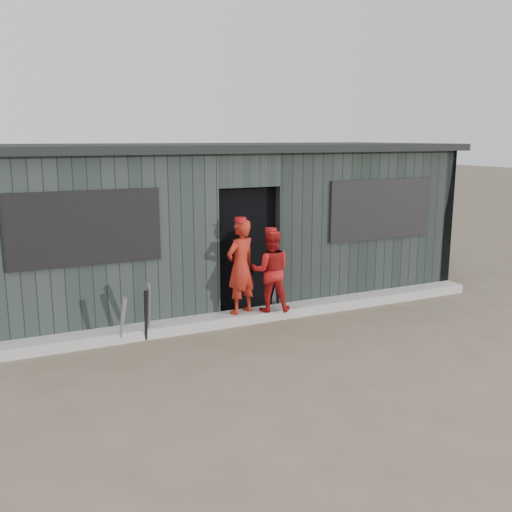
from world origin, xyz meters
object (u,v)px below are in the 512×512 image
bat_mid (149,310)px  player_grey_back (281,268)px  player_red_right (271,271)px  bat_left (122,321)px  bat_right (146,316)px  player_red_left (241,267)px  dugout (214,222)px

bat_mid → player_grey_back: player_grey_back is taller
player_red_right → bat_left: bearing=25.5°
bat_mid → player_grey_back: 2.43m
player_red_right → player_grey_back: 0.70m
bat_left → bat_right: 0.32m
bat_left → player_red_left: 1.90m
bat_left → bat_mid: bat_mid is taller
player_red_left → player_red_right: bearing=147.9°
bat_right → player_grey_back: (2.39, 0.67, 0.29)m
bat_right → bat_mid: bearing=51.0°
player_red_right → dugout: size_ratio=0.15×
bat_right → player_red_left: size_ratio=0.52×
bat_mid → dugout: bearing=47.7°
player_grey_back → dugout: size_ratio=0.16×
bat_right → dugout: size_ratio=0.09×
player_grey_back → player_red_left: bearing=24.4°
bat_right → dugout: 2.75m
player_grey_back → dugout: bearing=-63.9°
bat_mid → dugout: size_ratio=0.10×
bat_right → player_red_right: 1.99m
player_red_left → player_grey_back: bearing=-175.0°
player_red_left → bat_left: bearing=-13.9°
bat_mid → player_red_right: size_ratio=0.69×
player_grey_back → player_red_right: bearing=48.2°
bat_right → player_red_left: player_red_left is taller
bat_right → player_red_left: 1.59m
dugout → bat_right: bearing=-132.2°
bat_mid → dugout: 2.65m
bat_mid → player_red_left: 1.52m
player_red_left → player_red_right: 0.47m
bat_right → player_grey_back: 2.50m
bat_mid → bat_right: (-0.05, -0.06, -0.06)m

